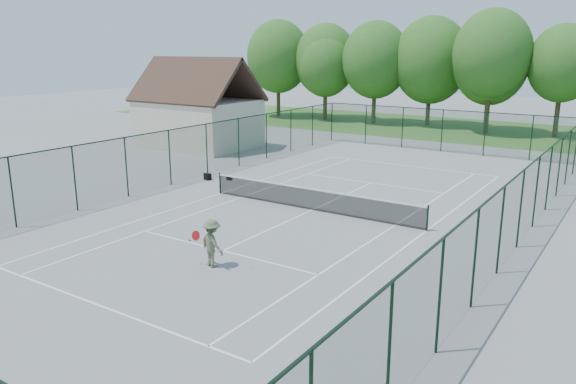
% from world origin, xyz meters
% --- Properties ---
extents(ground, '(140.00, 140.00, 0.00)m').
position_xyz_m(ground, '(0.00, 0.00, 0.00)').
color(ground, gray).
rests_on(ground, ground).
extents(grass_far, '(80.00, 16.00, 0.01)m').
position_xyz_m(grass_far, '(0.00, 30.00, 0.01)').
color(grass_far, '#3F7129').
rests_on(grass_far, ground).
extents(court_lines, '(11.05, 23.85, 0.01)m').
position_xyz_m(court_lines, '(0.00, 0.00, 0.00)').
color(court_lines, white).
rests_on(court_lines, ground).
extents(tennis_net, '(11.08, 0.08, 1.10)m').
position_xyz_m(tennis_net, '(0.00, 0.00, 0.58)').
color(tennis_net, black).
rests_on(tennis_net, ground).
extents(fence_enclosure, '(18.05, 36.05, 3.02)m').
position_xyz_m(fence_enclosure, '(0.00, 0.00, 1.56)').
color(fence_enclosure, '#1D3E28').
rests_on(fence_enclosure, ground).
extents(utility_building, '(8.60, 6.27, 6.63)m').
position_xyz_m(utility_building, '(-16.00, 10.00, 3.12)').
color(utility_building, beige).
rests_on(utility_building, ground).
extents(tree_line_far, '(39.40, 6.40, 9.70)m').
position_xyz_m(tree_line_far, '(0.00, 30.00, 5.99)').
color(tree_line_far, '#473822').
rests_on(tree_line_far, ground).
extents(sports_bag_a, '(0.52, 0.41, 0.37)m').
position_xyz_m(sports_bag_a, '(-8.11, 1.98, 0.18)').
color(sports_bag_a, black).
rests_on(sports_bag_a, ground).
extents(sports_bag_b, '(0.35, 0.27, 0.24)m').
position_xyz_m(sports_bag_b, '(-7.04, 2.62, 0.12)').
color(sports_bag_b, black).
rests_on(sports_bag_b, ground).
extents(tennis_player, '(1.80, 0.91, 1.68)m').
position_xyz_m(tennis_player, '(0.69, -7.74, 0.84)').
color(tennis_player, '#5C6046').
rests_on(tennis_player, ground).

